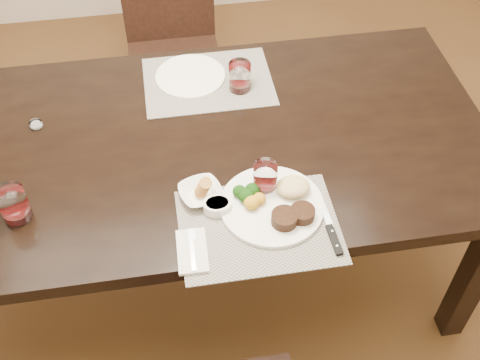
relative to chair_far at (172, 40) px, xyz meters
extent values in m
plane|color=#452C16|center=(0.00, -0.93, -0.50)|extent=(4.50, 4.50, 0.00)
cube|color=black|center=(0.00, -0.93, 0.22)|extent=(2.00, 1.00, 0.05)
cube|color=black|center=(0.92, -1.35, -0.15)|extent=(0.08, 0.08, 0.70)
cube|color=black|center=(0.92, -0.51, -0.15)|extent=(0.08, 0.08, 0.70)
cube|color=black|center=(0.00, -0.08, -0.07)|extent=(0.42, 0.42, 0.04)
cube|color=black|center=(-0.18, -0.26, -0.30)|extent=(0.04, 0.04, 0.41)
cube|color=black|center=(0.18, -0.26, -0.30)|extent=(0.04, 0.04, 0.41)
cube|color=black|center=(-0.18, 0.10, -0.30)|extent=(0.04, 0.04, 0.41)
cube|color=black|center=(0.18, 0.10, -0.30)|extent=(0.04, 0.04, 0.41)
cube|color=gray|center=(0.16, -1.32, 0.25)|extent=(0.46, 0.34, 0.00)
cube|color=gray|center=(0.10, -0.64, 0.25)|extent=(0.46, 0.34, 0.00)
cylinder|color=white|center=(0.21, -1.25, 0.26)|extent=(0.31, 0.31, 0.01)
cylinder|color=black|center=(0.23, -1.33, 0.28)|extent=(0.08, 0.08, 0.03)
cylinder|color=black|center=(0.29, -1.32, 0.28)|extent=(0.07, 0.07, 0.03)
ellipsoid|color=#CCBA7A|center=(0.28, -1.22, 0.29)|extent=(0.10, 0.09, 0.04)
ellipsoid|color=#15450D|center=(0.14, -1.23, 0.28)|extent=(0.05, 0.05, 0.04)
ellipsoid|color=gold|center=(0.15, -1.25, 0.28)|extent=(0.05, 0.05, 0.04)
cube|color=white|center=(-0.04, -1.38, 0.26)|extent=(0.09, 0.15, 0.01)
cube|color=white|center=(-0.04, -1.40, 0.26)|extent=(0.02, 0.11, 0.00)
cube|color=white|center=(-0.04, -1.33, 0.26)|extent=(0.02, 0.04, 0.00)
cube|color=white|center=(0.36, -1.29, 0.25)|extent=(0.03, 0.15, 0.00)
cube|color=black|center=(0.36, -1.41, 0.26)|extent=(0.03, 0.10, 0.01)
imported|color=white|center=(0.01, -1.18, 0.27)|extent=(0.15, 0.15, 0.03)
cylinder|color=#A46F33|center=(0.01, -1.18, 0.29)|extent=(0.04, 0.05, 0.04)
cylinder|color=white|center=(0.05, -1.24, 0.27)|extent=(0.09, 0.09, 0.03)
cylinder|color=#0E3D0F|center=(0.05, -1.24, 0.28)|extent=(0.07, 0.07, 0.01)
cube|color=white|center=(0.05, -1.18, 0.30)|extent=(0.01, 0.06, 0.04)
cylinder|color=silver|center=(0.20, -1.18, 0.30)|extent=(0.07, 0.07, 0.10)
cylinder|color=#390506|center=(0.20, -1.18, 0.26)|extent=(0.06, 0.06, 0.02)
cylinder|color=white|center=(0.03, -0.61, 0.26)|extent=(0.25, 0.25, 0.01)
cylinder|color=silver|center=(0.20, -0.70, 0.30)|extent=(0.08, 0.08, 0.11)
cylinder|color=#390506|center=(0.20, -0.70, 0.26)|extent=(0.07, 0.07, 0.03)
cylinder|color=silver|center=(-0.53, -1.17, 0.30)|extent=(0.08, 0.08, 0.11)
cylinder|color=#390506|center=(-0.53, -1.17, 0.26)|extent=(0.07, 0.07, 0.03)
cylinder|color=silver|center=(-0.50, -0.78, 0.26)|extent=(0.04, 0.04, 0.02)
cylinder|color=white|center=(-0.50, -0.78, 0.25)|extent=(0.03, 0.03, 0.01)
camera|label=1|loc=(-0.07, -2.36, 1.63)|focal=45.00mm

